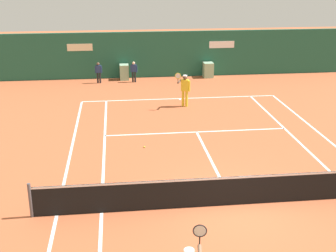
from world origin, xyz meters
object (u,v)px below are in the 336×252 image
(player_on_baseline, at_px, (185,88))
(ball_kid_centre_post, at_px, (99,71))
(ball_kid_left_post, at_px, (134,70))
(tennis_ball_near_service_line, at_px, (144,147))

(player_on_baseline, distance_m, ball_kid_centre_post, 7.11)
(ball_kid_centre_post, height_order, ball_kid_left_post, ball_kid_centre_post)
(player_on_baseline, height_order, ball_kid_left_post, player_on_baseline)
(ball_kid_centre_post, distance_m, ball_kid_left_post, 2.17)
(player_on_baseline, relative_size, ball_kid_centre_post, 1.44)
(player_on_baseline, distance_m, ball_kid_left_post, 5.96)
(ball_kid_centre_post, bearing_deg, player_on_baseline, 131.28)
(ball_kid_left_post, distance_m, tennis_ball_near_service_line, 10.86)
(player_on_baseline, xyz_separation_m, tennis_ball_near_service_line, (-2.44, -5.36, -0.97))
(ball_kid_left_post, bearing_deg, player_on_baseline, 123.43)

